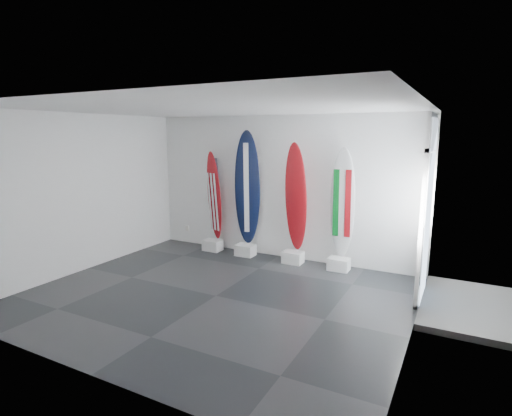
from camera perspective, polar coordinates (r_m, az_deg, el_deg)
The scene contains 16 objects.
floor at distance 6.80m, azimuth -5.67°, elevation -12.24°, with size 6.00×6.00×0.00m, color black.
ceiling at distance 6.29m, azimuth -6.17°, elevation 13.89°, with size 6.00×6.00×0.00m, color white.
wall_back at distance 8.55m, azimuth 3.38°, elevation 2.91°, with size 6.00×6.00×0.00m, color white.
wall_front at distance 4.56m, azimuth -23.57°, elevation -4.59°, with size 6.00×6.00×0.00m, color white.
wall_left at distance 8.40m, azimuth -23.26°, elevation 1.95°, with size 5.00×5.00×0.00m, color white.
wall_right at distance 5.36m, azimuth 21.92°, elevation -2.31°, with size 5.00×5.00×0.00m, color white.
display_block_usa at distance 9.27m, azimuth -6.14°, elevation -5.24°, with size 0.40×0.30×0.24m, color silver.
surfboard_usa at distance 9.12m, azimuth -5.92°, elevation 1.69°, with size 0.45×0.08×2.01m, color maroon.
display_block_navy at distance 8.84m, azimuth -1.50°, elevation -5.97°, with size 0.40×0.30×0.24m, color silver.
surfboard_navy at distance 8.65m, azimuth -1.22°, elevation 2.80°, with size 0.56×0.08×2.46m, color black.
display_block_swiss at distance 8.38m, azimuth 5.24°, elevation -6.94°, with size 0.40×0.30×0.24m, color silver.
surfboard_swiss at distance 8.19m, azimuth 5.65°, elevation 1.48°, with size 0.50×0.08×2.22m, color maroon.
display_block_italy at distance 8.08m, azimuth 11.61°, elevation -7.77°, with size 0.40×0.30×0.24m, color silver.
surfboard_italy at distance 7.89m, azimuth 12.12°, elevation 0.66°, with size 0.48×0.08×2.14m, color silver.
wall_outlet at distance 9.98m, azimuth -9.68°, elevation -2.84°, with size 0.09×0.02×0.13m, color silver.
glass_door at distance 6.90m, azimuth 22.99°, elevation -0.33°, with size 0.12×1.16×2.85m, color white, non-canonical shape.
Camera 1 is at (3.48, -5.23, 2.61)m, focal length 28.33 mm.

